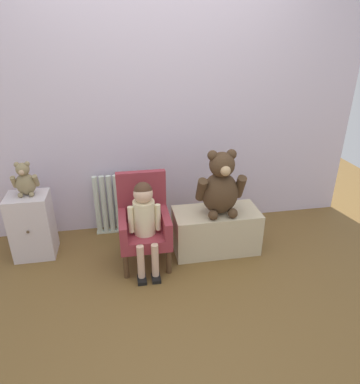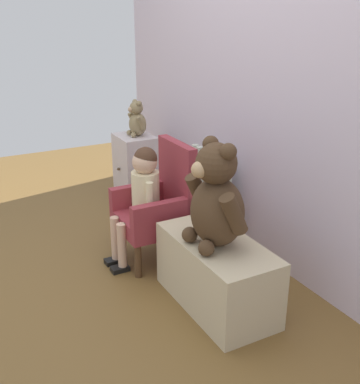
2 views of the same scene
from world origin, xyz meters
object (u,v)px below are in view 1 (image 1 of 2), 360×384
(child_figure, at_px, (144,215))
(low_bench, at_px, (216,230))
(radiator, at_px, (121,204))
(child_armchair, at_px, (144,222))
(small_teddy_bear, at_px, (25,180))
(large_teddy_bear, at_px, (221,186))
(small_dresser, at_px, (32,226))

(child_figure, xyz_separation_m, low_bench, (0.63, 0.15, -0.30))
(radiator, height_order, child_armchair, child_armchair)
(radiator, height_order, small_teddy_bear, small_teddy_bear)
(child_armchair, height_order, large_teddy_bear, large_teddy_bear)
(small_teddy_bear, bearing_deg, radiator, 17.37)
(low_bench, bearing_deg, radiator, 150.69)
(small_dresser, xyz_separation_m, child_armchair, (0.93, -0.23, 0.08))
(small_dresser, bearing_deg, radiator, 18.60)
(radiator, height_order, small_dresser, radiator)
(low_bench, bearing_deg, child_figure, -166.53)
(radiator, distance_m, low_bench, 0.93)
(child_figure, relative_size, low_bench, 1.02)
(radiator, height_order, low_bench, radiator)
(child_figure, height_order, large_teddy_bear, large_teddy_bear)
(child_armchair, height_order, low_bench, child_armchair)
(child_figure, relative_size, large_teddy_bear, 1.35)
(low_bench, bearing_deg, child_armchair, -177.01)
(low_bench, relative_size, small_teddy_bear, 2.61)
(small_dresser, height_order, child_armchair, child_armchair)
(large_teddy_bear, bearing_deg, small_dresser, 171.77)
(child_armchair, xyz_separation_m, child_figure, (-0.00, -0.12, 0.13))
(radiator, xyz_separation_m, large_teddy_bear, (0.82, -0.48, 0.33))
(child_armchair, distance_m, small_teddy_bear, 1.01)
(radiator, distance_m, small_dresser, 0.79)
(child_armchair, relative_size, child_figure, 1.01)
(radiator, bearing_deg, low_bench, -29.31)
(radiator, xyz_separation_m, small_dresser, (-0.75, -0.25, -0.01))
(child_figure, relative_size, small_teddy_bear, 2.66)
(large_teddy_bear, bearing_deg, small_teddy_bear, 170.95)
(child_armchair, relative_size, small_teddy_bear, 2.67)
(low_bench, xyz_separation_m, small_teddy_bear, (-1.54, 0.22, 0.50))
(child_figure, bearing_deg, child_armchair, 90.00)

